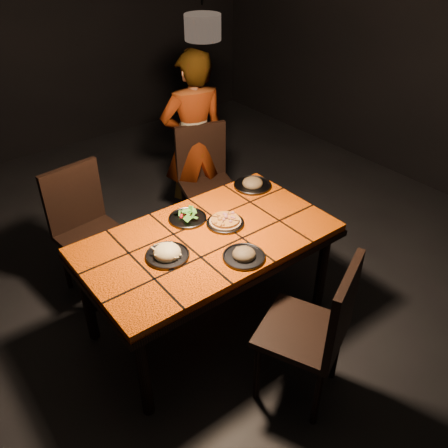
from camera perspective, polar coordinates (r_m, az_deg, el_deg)
room_shell at (r=2.64m, az=-2.30°, el=11.88°), size 6.04×7.04×3.08m
dining_table at (r=3.05m, az=-1.94°, el=-2.68°), size 1.62×0.92×0.75m
chair_near at (r=2.71m, az=11.34°, el=-12.01°), size 0.60×0.60×1.00m
chair_far_left at (r=3.60m, az=-16.38°, el=0.11°), size 0.49×0.49×0.98m
chair_far_right at (r=4.10m, az=-2.27°, el=5.96°), size 0.55×0.55×0.98m
diner at (r=4.15m, az=-3.62°, el=9.81°), size 0.65×0.50×1.58m
pendant_lamp at (r=2.49m, az=-2.59°, el=22.99°), size 0.18×0.18×1.06m
plate_pizza at (r=3.10m, az=0.15°, el=0.24°), size 0.29×0.29×0.04m
plate_pasta at (r=2.84m, az=-6.84°, el=-3.54°), size 0.27×0.27×0.09m
plate_salad at (r=3.15m, az=-4.42°, el=0.95°), size 0.25×0.25×0.07m
plate_mushroom_a at (r=2.81m, az=2.42°, el=-3.72°), size 0.26×0.26×0.08m
plate_mushroom_b at (r=3.53m, az=3.46°, el=4.89°), size 0.28×0.28×0.09m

